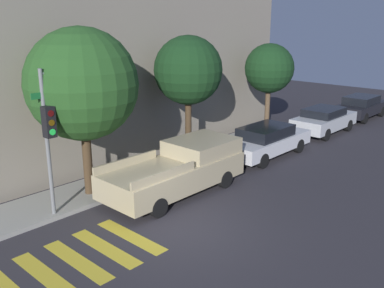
{
  "coord_description": "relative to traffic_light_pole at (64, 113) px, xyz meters",
  "views": [
    {
      "loc": [
        -7.89,
        -7.79,
        5.87
      ],
      "look_at": [
        2.75,
        2.1,
        1.6
      ],
      "focal_mm": 40.0,
      "sensor_mm": 36.0,
      "label": 1
    }
  ],
  "objects": [
    {
      "name": "building_row",
      "position": [
        1.44,
        5.33,
        0.31
      ],
      "size": [
        26.0,
        6.0,
        7.0
      ],
      "primitive_type": "cube",
      "color": "gray",
      "rests_on": "ground"
    },
    {
      "name": "sedan_middle",
      "position": [
        14.45,
        -1.27,
        -2.45
      ],
      "size": [
        4.24,
        1.8,
        1.37
      ],
      "color": "#B7BABF",
      "rests_on": "ground"
    },
    {
      "name": "crosswalk",
      "position": [
        -1.9,
        -2.57,
        -3.19
      ],
      "size": [
        4.78,
        2.6,
        0.0
      ],
      "color": "gold",
      "rests_on": "ground"
    },
    {
      "name": "sedan_far_end",
      "position": [
        19.36,
        -1.27,
        -2.46
      ],
      "size": [
        4.27,
        1.76,
        1.38
      ],
      "color": "black",
      "rests_on": "ground"
    },
    {
      "name": "tree_midblock",
      "position": [
        6.04,
        0.66,
        0.68
      ],
      "size": [
        2.76,
        2.76,
        5.27
      ],
      "color": "#42301E",
      "rests_on": "ground"
    },
    {
      "name": "tree_near_corner",
      "position": [
        1.11,
        0.66,
        0.66
      ],
      "size": [
        3.62,
        3.62,
        5.68
      ],
      "color": "#42301E",
      "rests_on": "ground"
    },
    {
      "name": "tree_far_end",
      "position": [
        11.93,
        0.66,
        0.28
      ],
      "size": [
        2.46,
        2.46,
        4.72
      ],
      "color": "brown",
      "rests_on": "ground"
    },
    {
      "name": "pickup_truck",
      "position": [
        3.56,
        -1.27,
        -2.33
      ],
      "size": [
        5.26,
        2.14,
        1.67
      ],
      "color": "tan",
      "rests_on": "ground"
    },
    {
      "name": "sedan_near_corner",
      "position": [
        9.01,
        -1.27,
        -2.46
      ],
      "size": [
        4.7,
        1.77,
        1.38
      ],
      "color": "silver",
      "rests_on": "ground"
    },
    {
      "name": "ground_plane",
      "position": [
        1.44,
        -3.37,
        -3.19
      ],
      "size": [
        60.0,
        60.0,
        0.0
      ],
      "primitive_type": "plane",
      "color": "#2D2B30"
    },
    {
      "name": "traffic_light_pole",
      "position": [
        0.0,
        0.0,
        0.0
      ],
      "size": [
        2.73,
        0.56,
        4.54
      ],
      "color": "slate",
      "rests_on": "ground"
    },
    {
      "name": "sidewalk",
      "position": [
        1.44,
        0.88,
        -3.12
      ],
      "size": [
        26.0,
        2.1,
        0.14
      ],
      "primitive_type": "cube",
      "color": "gray",
      "rests_on": "ground"
    }
  ]
}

